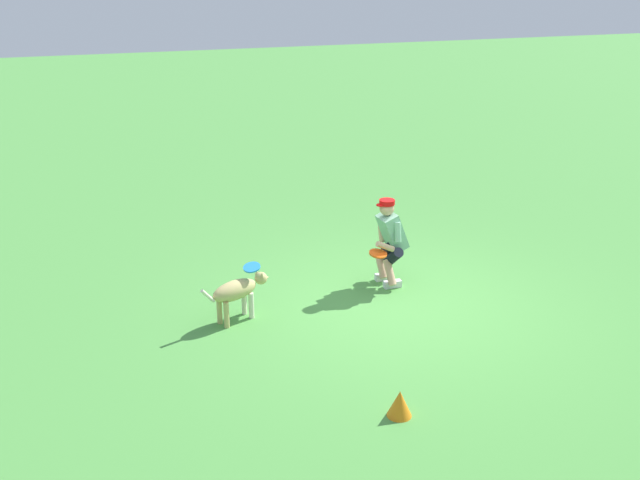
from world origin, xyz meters
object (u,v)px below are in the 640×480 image
object	(u,v)px
person	(390,239)
frisbee_held	(378,254)
training_cone	(400,403)
dog	(238,291)
frisbee_flying	(252,267)

from	to	relation	value
person	frisbee_held	xyz separation A→B (m)	(0.29, 0.26, -0.09)
training_cone	person	bearing A→B (deg)	-111.76
dog	frisbee_flying	distance (m)	0.36
frisbee_flying	frisbee_held	bearing A→B (deg)	-177.51
dog	frisbee_held	bearing A→B (deg)	-19.31
frisbee_held	training_cone	bearing A→B (deg)	71.56
frisbee_held	training_cone	distance (m)	3.00
person	dog	distance (m)	2.37
frisbee_held	training_cone	size ratio (longest dim) A/B	0.87
frisbee_held	dog	bearing A→B (deg)	4.23
frisbee_flying	frisbee_held	size ratio (longest dim) A/B	0.89
person	frisbee_flying	bearing A→B (deg)	5.58
person	frisbee_held	bearing A→B (deg)	38.35
person	frisbee_held	world-z (taller)	person
training_cone	frisbee_held	bearing A→B (deg)	-108.44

